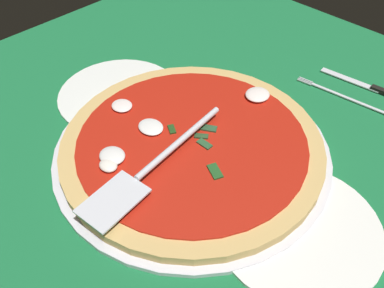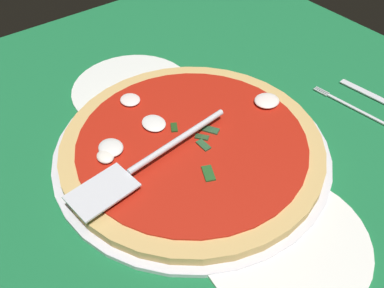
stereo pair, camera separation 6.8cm
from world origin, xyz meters
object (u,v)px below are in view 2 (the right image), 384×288
Objects in this scene: pizza_server at (145,162)px; place_setting_far at (374,108)px; pizza at (192,144)px; dinner_plate_right at (283,241)px; dinner_plate_left at (132,89)px.

pizza_server is 45.18cm from place_setting_far.
pizza is 9.77cm from pizza_server.
dinner_plate_right is 22.89cm from pizza_server.
pizza_server is 1.41× the size of place_setting_far.
dinner_plate_right is 21.63cm from pizza.
dinner_plate_right is (42.29, -1.64, 0.00)cm from dinner_plate_left.
dinner_plate_right is at bearing -2.22° from dinner_plate_left.
pizza is 1.47× the size of pizza_server.
place_setting_far is (32.70, 33.08, -0.15)cm from dinner_plate_left.
dinner_plate_right is at bearing -1.43° from pizza.
place_setting_far is at bearing 105.43° from dinner_plate_right.
dinner_plate_left is 42.32cm from dinner_plate_right.
pizza is 2.07× the size of place_setting_far.
pizza_server is at bearing -25.95° from dinner_plate_left.
dinner_plate_right is 0.55× the size of pizza.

